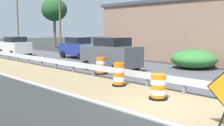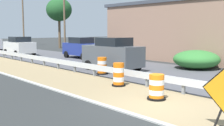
{
  "view_description": "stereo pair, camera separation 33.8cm",
  "coord_description": "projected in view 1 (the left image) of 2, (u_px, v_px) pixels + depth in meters",
  "views": [
    {
      "loc": [
        -7.82,
        -6.0,
        2.73
      ],
      "look_at": [
        1.69,
        4.3,
        1.06
      ],
      "focal_mm": 45.03,
      "sensor_mm": 36.0,
      "label": 1
    },
    {
      "loc": [
        -7.57,
        -6.22,
        2.73
      ],
      "look_at": [
        1.69,
        4.3,
        1.06
      ],
      "focal_mm": 45.03,
      "sensor_mm": 36.0,
      "label": 2
    }
  ],
  "objects": [
    {
      "name": "traffic_barrel_close",
      "position": [
        119.0,
        75.0,
        13.62
      ],
      "size": [
        0.66,
        0.66,
        1.13
      ],
      "color": "orange",
      "rests_on": "ground"
    },
    {
      "name": "utility_pole_mid",
      "position": [
        60.0,
        14.0,
        35.53
      ],
      "size": [
        0.24,
        1.8,
        8.96
      ],
      "color": "brown",
      "rests_on": "ground"
    },
    {
      "name": "ground_plane",
      "position": [
        159.0,
        107.0,
        9.97
      ],
      "size": [
        160.0,
        160.0,
        0.0
      ],
      "primitive_type": "plane",
      "color": "#2B2D2D"
    },
    {
      "name": "car_trailing_far_lane",
      "position": [
        111.0,
        54.0,
        18.77
      ],
      "size": [
        2.19,
        4.32,
        2.22
      ],
      "rotation": [
        0.0,
        0.0,
        1.61
      ],
      "color": "#4C5156",
      "rests_on": "ground"
    },
    {
      "name": "car_lead_near_lane",
      "position": [
        15.0,
        46.0,
        29.61
      ],
      "size": [
        2.13,
        4.2,
        1.99
      ],
      "rotation": [
        0.0,
        0.0,
        1.57
      ],
      "color": "silver",
      "rests_on": "ground"
    },
    {
      "name": "car_distant_a",
      "position": [
        79.0,
        48.0,
        26.75
      ],
      "size": [
        2.03,
        4.32,
        2.01
      ],
      "rotation": [
        0.0,
        0.0,
        -1.57
      ],
      "color": "navy",
      "rests_on": "ground"
    },
    {
      "name": "utility_pole_near",
      "position": [
        160.0,
        11.0,
        24.62
      ],
      "size": [
        0.24,
        1.8,
        8.35
      ],
      "color": "brown",
      "rests_on": "ground"
    },
    {
      "name": "guardrail_median",
      "position": [
        184.0,
        82.0,
        11.9
      ],
      "size": [
        0.18,
        51.42,
        0.71
      ],
      "color": "silver",
      "rests_on": "ground"
    },
    {
      "name": "traffic_barrel_nearest",
      "position": [
        158.0,
        88.0,
        11.01
      ],
      "size": [
        0.73,
        0.73,
        1.0
      ],
      "color": "orange",
      "rests_on": "ground"
    },
    {
      "name": "median_dirt_strip",
      "position": [
        171.0,
        103.0,
        10.44
      ],
      "size": [
        3.81,
        120.0,
        0.01
      ],
      "primitive_type": "cube",
      "color": "#8E7A56",
      "rests_on": "ground"
    },
    {
      "name": "tree_roadside",
      "position": [
        54.0,
        10.0,
        40.45
      ],
      "size": [
        3.68,
        3.68,
        7.26
      ],
      "color": "brown",
      "rests_on": "ground"
    },
    {
      "name": "curb_near_edge",
      "position": [
        134.0,
        114.0,
        9.09
      ],
      "size": [
        0.2,
        120.0,
        0.11
      ],
      "primitive_type": "cube",
      "color": "#ADADA8",
      "rests_on": "ground"
    },
    {
      "name": "traffic_barrel_mid",
      "position": [
        101.0,
        67.0,
        17.23
      ],
      "size": [
        0.72,
        0.72,
        1.05
      ],
      "color": "orange",
      "rests_on": "ground"
    },
    {
      "name": "roadside_shop_near",
      "position": [
        188.0,
        30.0,
        25.76
      ],
      "size": [
        7.23,
        16.22,
        5.29
      ],
      "color": "#93705B",
      "rests_on": "ground"
    },
    {
      "name": "bush_roadside",
      "position": [
        194.0,
        59.0,
        19.79
      ],
      "size": [
        3.21,
        3.21,
        1.31
      ],
      "primitive_type": "ellipsoid",
      "color": "#337533",
      "rests_on": "ground"
    },
    {
      "name": "utility_pole_far",
      "position": [
        18.0,
        19.0,
        45.58
      ],
      "size": [
        0.24,
        1.8,
        8.64
      ],
      "color": "brown",
      "rests_on": "ground"
    }
  ]
}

